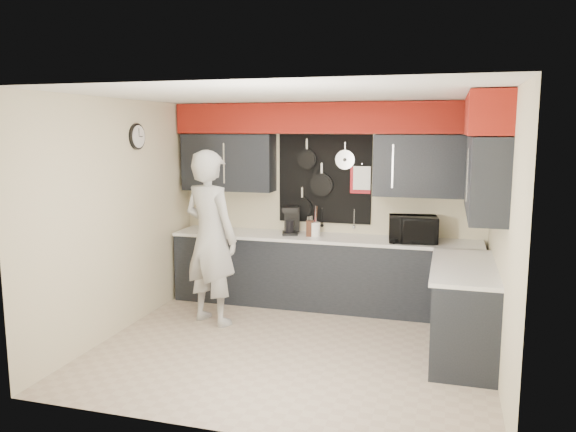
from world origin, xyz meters
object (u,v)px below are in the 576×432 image
(knife_block, at_px, (310,228))
(coffee_maker, at_px, (291,220))
(utensil_crock, at_px, (315,229))
(microwave, at_px, (413,229))
(person, at_px, (211,238))

(knife_block, relative_size, coffee_maker, 0.56)
(utensil_crock, bearing_deg, coffee_maker, 171.37)
(utensil_crock, xyz_separation_m, coffee_maker, (-0.33, 0.05, 0.10))
(utensil_crock, distance_m, coffee_maker, 0.35)
(microwave, xyz_separation_m, coffee_maker, (-1.55, 0.09, 0.03))
(coffee_maker, bearing_deg, utensil_crock, -24.63)
(utensil_crock, relative_size, coffee_maker, 0.49)
(microwave, xyz_separation_m, utensil_crock, (-1.22, 0.04, -0.07))
(utensil_crock, distance_m, person, 1.38)
(coffee_maker, bearing_deg, microwave, -19.32)
(utensil_crock, height_order, person, person)
(coffee_maker, xyz_separation_m, person, (-0.69, -0.98, -0.09))
(coffee_maker, bearing_deg, knife_block, -30.82)
(microwave, bearing_deg, utensil_crock, 171.12)
(coffee_maker, bearing_deg, person, -141.09)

